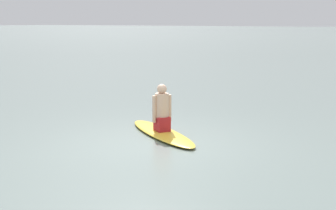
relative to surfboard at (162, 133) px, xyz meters
name	(u,v)px	position (x,y,z in m)	size (l,w,h in m)	color
ground_plane	(157,142)	(0.25, -0.63, -0.05)	(400.00, 400.00, 0.00)	slate
surfboard	(162,133)	(0.00, 0.00, 0.00)	(2.94, 0.67, 0.10)	gold
person_paddler	(162,110)	(0.00, 0.00, 0.52)	(0.44, 0.43, 1.04)	#A51E23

